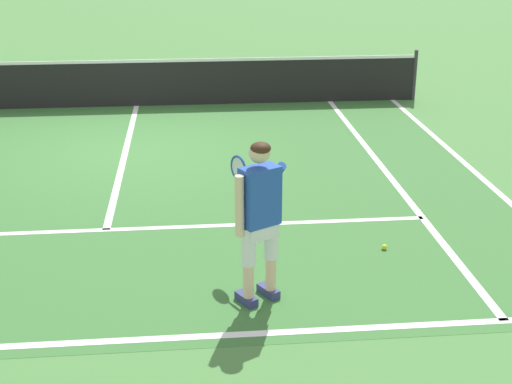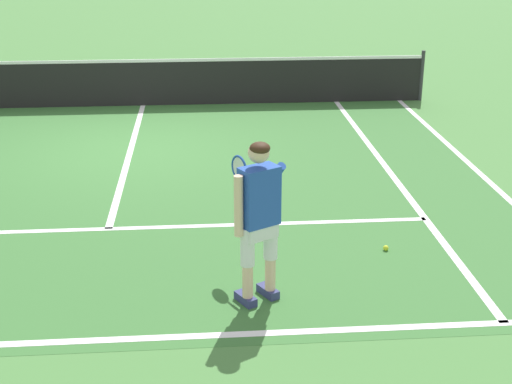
# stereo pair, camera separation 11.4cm
# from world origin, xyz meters

# --- Properties ---
(ground_plane) EXTENTS (80.00, 80.00, 0.00)m
(ground_plane) POSITION_xyz_m (0.00, 0.00, 0.00)
(ground_plane) COLOR #477F3D
(court_inner_surface) EXTENTS (10.98, 9.39, 0.00)m
(court_inner_surface) POSITION_xyz_m (0.00, -1.45, 0.00)
(court_inner_surface) COLOR #387033
(court_inner_surface) RESTS_ON ground
(line_baseline) EXTENTS (10.98, 0.10, 0.01)m
(line_baseline) POSITION_xyz_m (0.00, -5.95, 0.00)
(line_baseline) COLOR white
(line_baseline) RESTS_ON ground
(line_service) EXTENTS (8.23, 0.10, 0.01)m
(line_service) POSITION_xyz_m (0.00, -3.36, 0.00)
(line_service) COLOR white
(line_service) RESTS_ON ground
(line_centre_service) EXTENTS (0.10, 6.40, 0.01)m
(line_centre_service) POSITION_xyz_m (0.00, -0.16, 0.00)
(line_centre_service) COLOR white
(line_centre_service) RESTS_ON ground
(line_singles_right) EXTENTS (0.10, 8.99, 0.01)m
(line_singles_right) POSITION_xyz_m (4.12, -1.45, 0.00)
(line_singles_right) COLOR white
(line_singles_right) RESTS_ON ground
(line_doubles_right) EXTENTS (0.10, 8.99, 0.01)m
(line_doubles_right) POSITION_xyz_m (5.49, -1.45, 0.00)
(line_doubles_right) COLOR white
(line_doubles_right) RESTS_ON ground
(tennis_net) EXTENTS (11.96, 0.08, 1.07)m
(tennis_net) POSITION_xyz_m (0.00, 3.04, 0.50)
(tennis_net) COLOR #333338
(tennis_net) RESTS_ON ground
(tennis_player) EXTENTS (0.55, 1.23, 1.71)m
(tennis_player) POSITION_xyz_m (1.75, -5.29, 0.99)
(tennis_player) COLOR navy
(tennis_player) RESTS_ON ground
(tennis_ball_near_feet) EXTENTS (0.07, 0.07, 0.07)m
(tennis_ball_near_feet) POSITION_xyz_m (3.36, -4.25, 0.03)
(tennis_ball_near_feet) COLOR #CCE02D
(tennis_ball_near_feet) RESTS_ON ground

